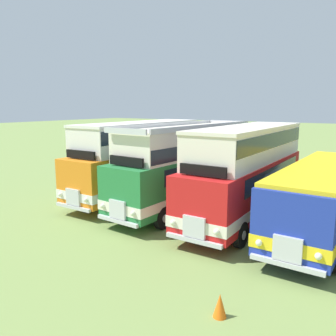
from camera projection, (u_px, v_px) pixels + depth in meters
name	position (u px, v px, depth m)	size (l,w,h in m)	color
ground_plane	(280.00, 224.00, 16.14)	(200.00, 200.00, 0.00)	#7A934C
bus_first_in_row	(140.00, 156.00, 20.78)	(2.62, 10.40, 4.49)	orange
bus_second_in_row	(188.00, 164.00, 18.72)	(3.13, 10.72, 4.52)	#237538
bus_third_in_row	(247.00, 168.00, 16.68)	(2.64, 10.40, 4.49)	red
bus_fourth_in_row	(322.00, 194.00, 14.66)	(2.73, 10.19, 2.99)	#1E339E
cone_near_end	(220.00, 305.00, 9.01)	(0.36, 0.36, 0.65)	orange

